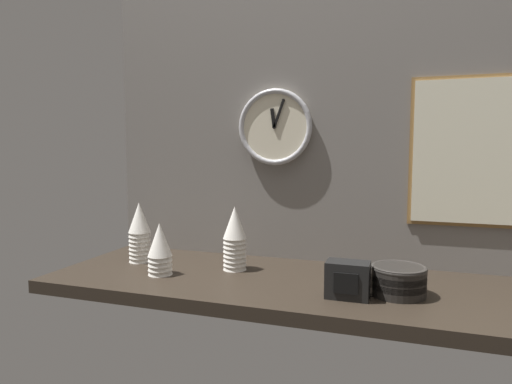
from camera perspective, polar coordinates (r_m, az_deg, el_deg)
name	(u,v)px	position (r cm, az deg, el deg)	size (l,w,h in cm)	color
ground_plane	(302,286)	(145.27, 5.78, -11.62)	(160.00, 56.00, 4.00)	black
wall_tiled_back	(321,115)	(165.07, 8.08, 9.57)	(160.00, 3.00, 105.00)	slate
cup_stack_center_left	(235,238)	(153.24, -2.68, -5.78)	(7.87, 7.87, 21.40)	white
cup_stack_left	(160,249)	(150.90, -11.93, -6.97)	(7.87, 7.87, 16.85)	white
cup_stack_far_left	(140,232)	(168.94, -14.35, -4.88)	(7.87, 7.87, 21.40)	white
bowl_stack_right	(398,279)	(134.63, 17.36, -10.38)	(15.30, 15.30, 8.32)	black
wall_clock	(275,127)	(165.65, 2.38, 8.12)	(27.43, 2.70, 27.43)	beige
menu_board	(484,152)	(161.04, 26.65, 4.51)	(45.02, 1.32, 48.18)	olive
napkin_dispenser	(348,280)	(128.92, 11.39, -10.70)	(11.68, 7.70, 10.01)	black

